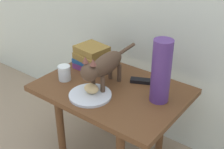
# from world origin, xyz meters

# --- Properties ---
(side_table) EXTENTS (0.79, 0.56, 0.51)m
(side_table) POSITION_xyz_m (0.00, 0.00, 0.44)
(side_table) COLOR brown
(side_table) RESTS_ON ground
(plate) EXTENTS (0.22, 0.22, 0.01)m
(plate) POSITION_xyz_m (-0.04, -0.14, 0.52)
(plate) COLOR silver
(plate) RESTS_ON side_table
(bread_roll) EXTENTS (0.08, 0.07, 0.05)m
(bread_roll) POSITION_xyz_m (-0.04, -0.12, 0.55)
(bread_roll) COLOR #E0BC7A
(bread_roll) RESTS_ON plate
(cat) EXTENTS (0.11, 0.48, 0.23)m
(cat) POSITION_xyz_m (-0.03, -0.03, 0.64)
(cat) COLOR #4C3828
(cat) RESTS_ON side_table
(book_stack) EXTENTS (0.19, 0.18, 0.14)m
(book_stack) POSITION_xyz_m (-0.24, 0.11, 0.58)
(book_stack) COLOR #72337A
(book_stack) RESTS_ON side_table
(green_vase) EXTENTS (0.10, 0.10, 0.32)m
(green_vase) POSITION_xyz_m (0.26, 0.05, 0.67)
(green_vase) COLOR #4C2D72
(green_vase) RESTS_ON side_table
(candle_jar) EXTENTS (0.07, 0.07, 0.08)m
(candle_jar) POSITION_xyz_m (-0.27, -0.09, 0.55)
(candle_jar) COLOR silver
(candle_jar) RESTS_ON side_table
(tv_remote) EXTENTS (0.15, 0.10, 0.02)m
(tv_remote) POSITION_xyz_m (0.11, 0.15, 0.52)
(tv_remote) COLOR black
(tv_remote) RESTS_ON side_table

